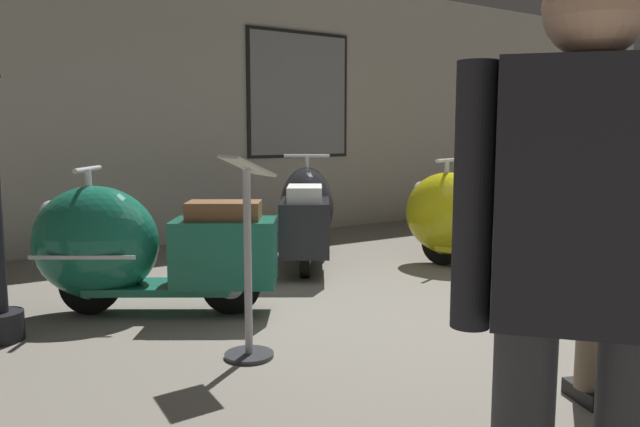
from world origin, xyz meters
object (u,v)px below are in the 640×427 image
(scooter_1, at_px, (306,214))
(info_stanchion, at_px, (248,275))
(scooter_2, at_px, (476,219))
(scooter_0, at_px, (135,247))
(visitor_1, at_px, (583,265))
(visitor_0, at_px, (618,214))

(scooter_1, bearing_deg, info_stanchion, 174.10)
(scooter_2, height_order, info_stanchion, info_stanchion)
(scooter_0, distance_m, info_stanchion, 1.25)
(scooter_1, relative_size, visitor_1, 1.01)
(visitor_0, relative_size, info_stanchion, 1.35)
(scooter_1, xyz_separation_m, scooter_2, (1.13, -1.17, -0.01))
(info_stanchion, bearing_deg, scooter_1, 50.28)
(scooter_1, distance_m, visitor_0, 3.60)
(visitor_1, relative_size, info_stanchion, 1.47)
(scooter_1, bearing_deg, visitor_0, -155.39)
(visitor_1, bearing_deg, scooter_1, 24.40)
(scooter_0, relative_size, scooter_1, 0.99)
(scooter_2, bearing_deg, info_stanchion, 86.67)
(scooter_0, distance_m, visitor_1, 3.51)
(scooter_1, height_order, scooter_2, scooter_1)
(scooter_0, relative_size, visitor_0, 1.08)
(scooter_0, height_order, visitor_0, visitor_0)
(scooter_2, relative_size, visitor_0, 1.13)
(visitor_1, bearing_deg, scooter_2, 4.52)
(visitor_0, relative_size, visitor_1, 0.92)
(scooter_0, distance_m, scooter_2, 3.11)
(visitor_0, distance_m, info_stanchion, 1.91)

